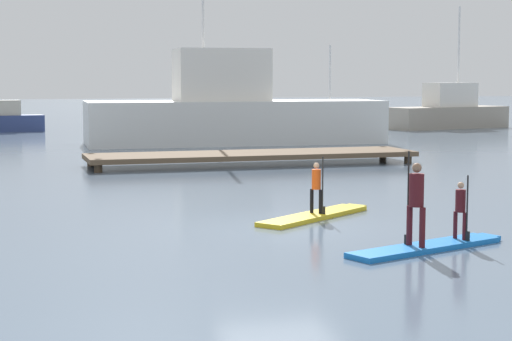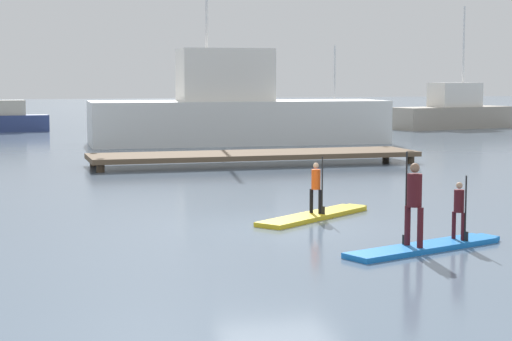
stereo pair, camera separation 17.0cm
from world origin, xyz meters
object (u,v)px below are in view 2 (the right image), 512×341
paddleboard_near (315,216)px  paddler_adult (414,199)px  paddler_child_solo (316,185)px  trawler_grey_distant (328,116)px  fishing_boat_green_midground (1,120)px  paddleboard_far (426,247)px  paddler_child_front (459,207)px  motor_boat_small_navy (453,112)px  fishing_boat_white_large (236,113)px

paddleboard_near → paddler_adult: bearing=-85.1°
paddler_child_solo → trawler_grey_distant: trawler_grey_distant is taller
trawler_grey_distant → fishing_boat_green_midground: bearing=-171.8°
paddleboard_far → trawler_grey_distant: trawler_grey_distant is taller
paddler_child_solo → paddleboard_near: bearing=178.3°
paddler_child_solo → paddler_child_front: size_ratio=1.05×
motor_boat_small_navy → trawler_grey_distant: bearing=127.8°
paddler_child_solo → motor_boat_small_navy: 37.77m
paddleboard_far → fishing_boat_green_midground: 40.63m
paddler_child_solo → motor_boat_small_navy: size_ratio=0.15×
paddleboard_far → paddler_adult: 0.99m
fishing_boat_green_midground → motor_boat_small_navy: motor_boat_small_navy is taller
paddleboard_far → trawler_grey_distant: bearing=71.6°
fishing_boat_white_large → paddleboard_near: bearing=-100.4°
paddler_child_solo → trawler_grey_distant: size_ratio=0.23×
fishing_boat_white_large → paddler_child_solo: bearing=-100.3°
fishing_boat_white_large → paddleboard_far: bearing=-97.4°
paddler_child_solo → fishing_boat_green_midground: (-6.77, 35.79, -0.04)m
paddleboard_far → paddler_child_front: (0.83, 0.28, 0.67)m
paddleboard_near → trawler_grey_distant: trawler_grey_distant is taller
paddler_child_front → trawler_grey_distant: trawler_grey_distant is taller
fishing_boat_white_large → fishing_boat_green_midground: bearing=130.1°
paddler_adult → trawler_grey_distant: (14.66, 43.17, -0.41)m
paddleboard_near → paddler_adult: size_ratio=1.94×
paddleboard_far → fishing_boat_white_large: size_ratio=0.25×
paddleboard_far → motor_boat_small_navy: motor_boat_small_navy is taller
paddler_child_front → fishing_boat_white_large: (2.66, 26.69, 0.77)m
paddleboard_near → paddleboard_far: size_ratio=0.93×
fishing_boat_white_large → motor_boat_small_navy: 18.71m
fishing_boat_white_large → fishing_boat_green_midground: fishing_boat_white_large is taller
fishing_boat_green_midground → trawler_grey_distant: bearing=8.2°
fishing_boat_white_large → trawler_grey_distant: bearing=56.0°
paddler_child_front → paddler_adult: bearing=-161.2°
paddler_adult → paddler_child_front: 1.24m
paddleboard_near → trawler_grey_distant: bearing=68.9°
paddler_child_front → motor_boat_small_navy: size_ratio=0.15×
paddleboard_near → trawler_grey_distant: size_ratio=0.58×
fishing_boat_green_midground → motor_boat_small_navy: size_ratio=0.65×
paddler_child_front → motor_boat_small_navy: motor_boat_small_navy is taller
paddleboard_near → fishing_boat_green_midground: fishing_boat_green_midground is taller
paddler_child_front → fishing_boat_white_large: bearing=84.3°
trawler_grey_distant → motor_boat_small_navy: bearing=-52.2°
paddleboard_near → motor_boat_small_navy: motor_boat_small_navy is taller
paddleboard_near → fishing_boat_white_large: 23.25m
paddleboard_far → fishing_boat_white_large: 27.24m
paddler_child_solo → paddler_child_front: 4.15m
paddleboard_far → paddler_adult: size_ratio=2.08×
paddler_child_front → paddler_child_solo: bearing=111.1°
fishing_boat_white_large → motor_boat_small_navy: bearing=28.1°
paddler_child_solo → paddler_child_front: bearing=-68.9°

